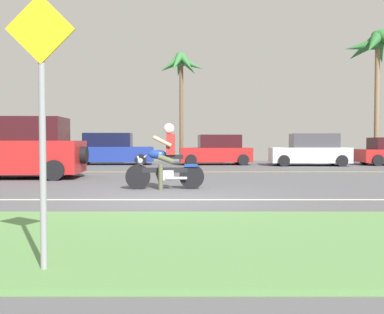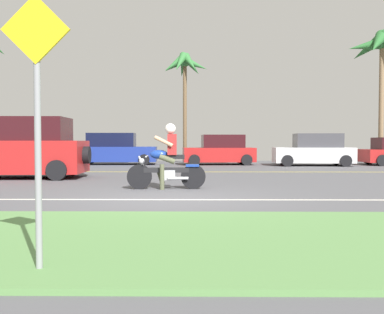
{
  "view_description": "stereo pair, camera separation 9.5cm",
  "coord_description": "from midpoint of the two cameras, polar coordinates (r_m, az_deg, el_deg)",
  "views": [
    {
      "loc": [
        0.56,
        -9.4,
        1.22
      ],
      "look_at": [
        0.51,
        3.61,
        0.75
      ],
      "focal_mm": 41.09,
      "sensor_mm": 36.0,
      "label": 1
    },
    {
      "loc": [
        0.66,
        -9.4,
        1.22
      ],
      "look_at": [
        0.51,
        3.61,
        0.75
      ],
      "focal_mm": 41.09,
      "sensor_mm": 36.0,
      "label": 2
    }
  ],
  "objects": [
    {
      "name": "ground",
      "position": [
        12.48,
        -2.56,
        -3.65
      ],
      "size": [
        56.0,
        30.0,
        0.04
      ],
      "primitive_type": "cube",
      "color": "#545459"
    },
    {
      "name": "palm_tree_2",
      "position": [
        25.45,
        -1.3,
        11.34
      ],
      "size": [
        2.73,
        2.57,
        6.26
      ],
      "color": "brown",
      "rests_on": "ground"
    },
    {
      "name": "palm_tree_0",
      "position": [
        27.39,
        23.09,
        12.67
      ],
      "size": [
        3.91,
        3.68,
        7.5
      ],
      "color": "#846B4C",
      "rests_on": "ground"
    },
    {
      "name": "grass_median",
      "position": [
        5.47,
        -6.27,
        -10.53
      ],
      "size": [
        56.0,
        3.8,
        0.06
      ],
      "primitive_type": "cube",
      "color": "#5B8C4C",
      "rests_on": "ground"
    },
    {
      "name": "parked_car_2",
      "position": [
        22.98,
        3.32,
        0.82
      ],
      "size": [
        3.81,
        2.18,
        1.56
      ],
      "color": "#AD1E1E",
      "rests_on": "ground"
    },
    {
      "name": "lane_line_near",
      "position": [
        9.21,
        -3.56,
        -5.53
      ],
      "size": [
        50.4,
        0.12,
        0.01
      ],
      "primitive_type": "cube",
      "color": "silver",
      "rests_on": "ground"
    },
    {
      "name": "motorcyclist",
      "position": [
        11.2,
        -3.44,
        -0.56
      ],
      "size": [
        2.01,
        0.66,
        1.68
      ],
      "color": "black",
      "rests_on": "ground"
    },
    {
      "name": "lane_line_far",
      "position": [
        17.48,
        -1.75,
        -1.93
      ],
      "size": [
        50.4,
        0.12,
        0.01
      ],
      "primitive_type": "cube",
      "color": "yellow",
      "rests_on": "ground"
    },
    {
      "name": "parked_car_3",
      "position": [
        22.82,
        15.26,
        0.8
      ],
      "size": [
        3.93,
        2.17,
        1.6
      ],
      "color": "silver",
      "rests_on": "ground"
    },
    {
      "name": "suv_nearby",
      "position": [
        15.65,
        -22.08,
        1.0
      ],
      "size": [
        4.75,
        2.34,
        2.01
      ],
      "color": "#AD1E1E",
      "rests_on": "ground"
    },
    {
      "name": "street_sign",
      "position": [
        4.2,
        -19.28,
        6.32
      ],
      "size": [
        0.62,
        0.06,
        2.53
      ],
      "color": "gray",
      "rests_on": "ground"
    },
    {
      "name": "parked_car_1",
      "position": [
        23.45,
        -10.26,
        0.91
      ],
      "size": [
        4.26,
        1.93,
        1.65
      ],
      "color": "navy",
      "rests_on": "ground"
    }
  ]
}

